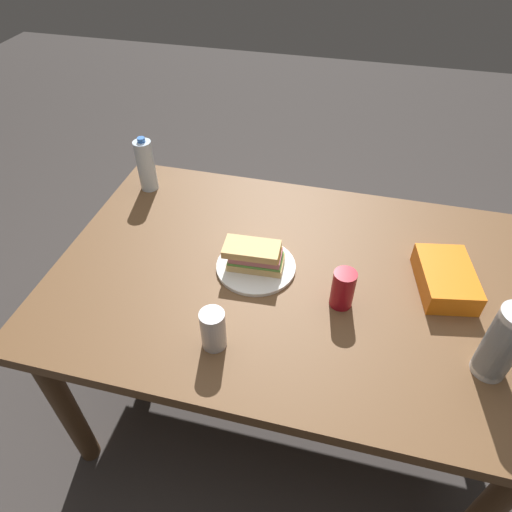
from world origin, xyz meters
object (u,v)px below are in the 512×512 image
dining_table (288,293)px  soda_can_silver (213,329)px  soda_can_red (343,289)px  plastic_cup_stack (503,344)px  sandwich (255,256)px  paper_plate (256,266)px  chip_bag (446,278)px  water_bottle_tall (146,165)px

dining_table → soda_can_silver: soda_can_silver is taller
soda_can_red → plastic_cup_stack: 0.41m
sandwich → plastic_cup_stack: (-0.66, 0.22, 0.06)m
plastic_cup_stack → dining_table: bearing=-21.6°
paper_plate → chip_bag: size_ratio=1.08×
water_bottle_tall → soda_can_silver: bearing=126.2°
dining_table → sandwich: (0.11, 0.00, 0.14)m
chip_bag → soda_can_silver: bearing=-69.3°
sandwich → soda_can_silver: soda_can_silver is taller
sandwich → soda_can_red: 0.29m
sandwich → plastic_cup_stack: plastic_cup_stack is taller
water_bottle_tall → plastic_cup_stack: plastic_cup_stack is taller
paper_plate → sandwich: 0.05m
dining_table → water_bottle_tall: bearing=-28.4°
sandwich → water_bottle_tall: 0.60m
sandwich → water_bottle_tall: size_ratio=0.88×
dining_table → water_bottle_tall: 0.72m
water_bottle_tall → paper_plate: bearing=146.7°
sandwich → chip_bag: 0.57m
water_bottle_tall → dining_table: bearing=151.6°
chip_bag → plastic_cup_stack: (-0.09, 0.28, 0.08)m
chip_bag → soda_can_silver: soda_can_silver is taller
chip_bag → soda_can_red: bearing=-74.7°
water_bottle_tall → soda_can_silver: 0.79m
dining_table → soda_can_red: (-0.17, 0.08, 0.15)m
chip_bag → soda_can_silver: size_ratio=1.89×
dining_table → plastic_cup_stack: plastic_cup_stack is taller
dining_table → water_bottle_tall: water_bottle_tall is taller
dining_table → paper_plate: paper_plate is taller
plastic_cup_stack → water_bottle_tall: bearing=-25.3°
plastic_cup_stack → soda_can_silver: 0.70m
soda_can_silver → dining_table: bearing=-115.1°
chip_bag → plastic_cup_stack: size_ratio=1.04×
soda_can_red → soda_can_silver: size_ratio=1.00×
sandwich → soda_can_red: (-0.28, 0.08, 0.01)m
sandwich → chip_bag: (-0.57, -0.06, -0.02)m
dining_table → sandwich: bearing=1.0°
dining_table → chip_bag: chip_bag is taller
plastic_cup_stack → chip_bag: bearing=-71.2°
dining_table → soda_can_silver: 0.37m
chip_bag → water_bottle_tall: size_ratio=1.09×
dining_table → soda_can_silver: (0.14, 0.31, 0.15)m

